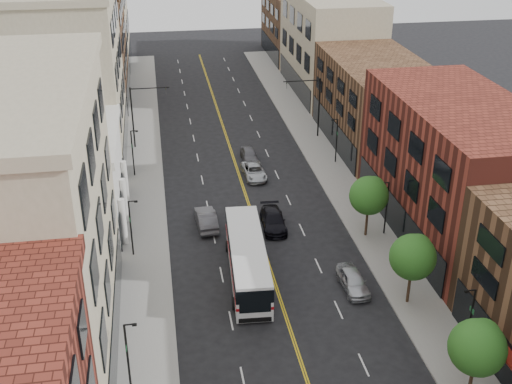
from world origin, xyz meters
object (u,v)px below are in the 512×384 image
car_lane_behind (206,219)px  car_lane_b (254,171)px  car_lane_a (273,220)px  car_lane_c (249,155)px  car_parked_far (353,281)px  city_bus (247,257)px

car_lane_behind → car_lane_b: 11.47m
car_lane_a → car_lane_c: (0.15, 15.46, -0.05)m
car_lane_behind → car_lane_c: car_lane_behind is taller
car_parked_far → car_lane_a: car_parked_far is taller
car_lane_behind → car_lane_a: 6.07m
car_lane_a → car_lane_b: size_ratio=1.05×
city_bus → car_lane_behind: size_ratio=2.57×
car_lane_a → car_lane_c: size_ratio=1.25×
car_lane_a → car_parked_far: bearing=-65.4°
car_parked_far → city_bus: bearing=157.6°
car_parked_far → car_lane_c: size_ratio=1.09×
car_parked_far → car_lane_a: (-4.30, 10.45, -0.02)m
car_lane_b → car_lane_behind: bearing=-123.9°
city_bus → car_lane_behind: bearing=109.3°
car_lane_b → car_parked_far: bearing=-81.2°
city_bus → car_lane_b: size_ratio=2.58×
car_parked_far → car_lane_behind: bearing=129.6°
car_parked_far → car_lane_a: size_ratio=0.87×
car_parked_far → car_lane_b: car_parked_far is taller
car_lane_behind → car_parked_far: bearing=128.7°
car_lane_behind → car_lane_a: size_ratio=0.96×
city_bus → car_lane_b: bearing=82.7°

